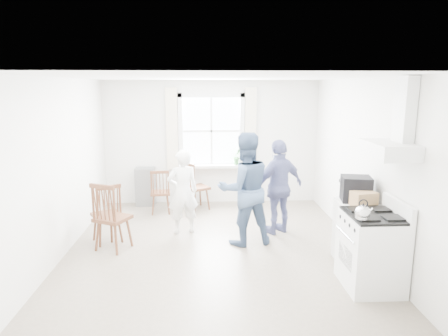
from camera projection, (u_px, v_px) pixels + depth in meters
room_shell at (215, 166)px, 6.00m from camera, size 4.62×5.12×2.64m
window_assembly at (211, 135)px, 8.37m from camera, size 1.88×0.24×1.70m
range_hood at (394, 136)px, 4.66m from camera, size 0.45×0.76×0.94m
shelf_unit at (145, 187)px, 8.40m from camera, size 0.40×0.30×0.80m
gas_stove at (372, 250)px, 4.94m from camera, size 0.68×0.76×1.12m
kettle at (363, 213)px, 4.61m from camera, size 0.18×0.18×0.25m
low_cabinet at (356, 232)px, 5.63m from camera, size 0.50×0.55×0.90m
stereo_stack at (356, 189)px, 5.55m from camera, size 0.45×0.41×0.35m
cardboard_box at (364, 199)px, 5.31m from camera, size 0.35×0.28×0.20m
windsor_chair_a at (160, 187)px, 7.76m from camera, size 0.41×0.40×0.89m
windsor_chair_b at (107, 210)px, 5.96m from camera, size 0.60×0.60×1.08m
windsor_chair_c at (108, 207)px, 6.28m from camera, size 0.56×0.56×0.98m
person_left at (183, 192)px, 6.74m from camera, size 0.65×0.65×1.45m
person_mid at (245, 189)px, 6.24m from camera, size 1.04×1.04×1.79m
person_right at (279, 187)px, 6.73m from camera, size 1.28×1.28×1.61m
potted_plant at (237, 156)px, 8.39m from camera, size 0.25×0.25×0.35m
windsor_chair_d at (193, 181)px, 8.03m from camera, size 0.56×0.56×0.99m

